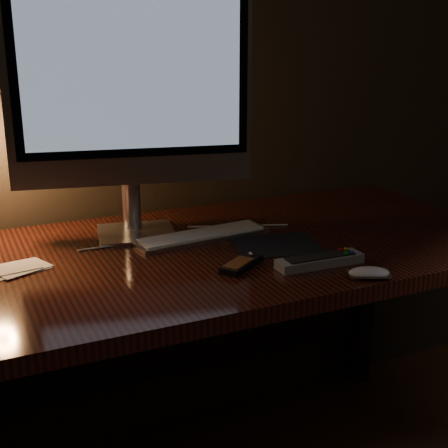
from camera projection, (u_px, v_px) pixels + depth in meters
name	position (u px, v px, depth m)	size (l,w,h in m)	color
desk	(200.00, 284.00, 1.69)	(1.60, 0.75, 0.75)	#3D150E
monitor	(131.00, 90.00, 1.56)	(0.62, 0.22, 0.65)	silver
keyboard	(201.00, 235.00, 1.65)	(0.37, 0.10, 0.01)	silver
mousepad	(277.00, 245.00, 1.60)	(0.22, 0.17, 0.00)	black
mouse	(369.00, 274.00, 1.39)	(0.09, 0.05, 0.02)	white
media_remote	(242.00, 264.00, 1.45)	(0.13, 0.11, 0.02)	black
tv_remote	(320.00, 260.00, 1.46)	(0.22, 0.06, 0.03)	gray
papers	(18.00, 268.00, 1.44)	(0.13, 0.09, 0.01)	white
cable	(190.00, 235.00, 1.67)	(0.01, 0.01, 0.58)	white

